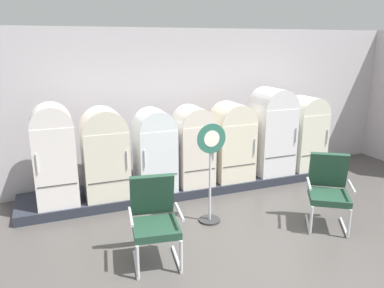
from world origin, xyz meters
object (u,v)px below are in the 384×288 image
at_px(refrigerator_3, 193,144).
at_px(sign_stand, 211,176).
at_px(refrigerator_1, 105,151).
at_px(refrigerator_2, 155,148).
at_px(refrigerator_4, 232,139).
at_px(armchair_right, 329,187).
at_px(refrigerator_0, 54,152).
at_px(refrigerator_6, 306,131).
at_px(refrigerator_5, 272,129).
at_px(armchair_left, 154,216).

relative_size(refrigerator_3, sign_stand, 0.92).
relative_size(refrigerator_1, sign_stand, 0.97).
relative_size(refrigerator_2, sign_stand, 0.92).
relative_size(refrigerator_4, armchair_right, 1.34).
bearing_deg(refrigerator_2, refrigerator_0, 179.18).
bearing_deg(refrigerator_0, refrigerator_4, -0.11).
distance_m(refrigerator_0, refrigerator_6, 4.66).
distance_m(refrigerator_0, refrigerator_5, 3.89).
bearing_deg(armchair_left, armchair_right, -0.56).
bearing_deg(refrigerator_2, sign_stand, -66.93).
bearing_deg(refrigerator_4, refrigerator_6, -0.68).
distance_m(refrigerator_0, refrigerator_3, 2.28).
relative_size(refrigerator_5, sign_stand, 1.08).
bearing_deg(refrigerator_3, refrigerator_2, -178.96).
bearing_deg(refrigerator_3, refrigerator_1, -179.97).
xyz_separation_m(refrigerator_6, sign_stand, (-2.58, -1.17, -0.20)).
bearing_deg(sign_stand, refrigerator_1, 138.13).
distance_m(armchair_left, sign_stand, 1.24).
height_order(refrigerator_3, armchair_right, refrigerator_3).
height_order(refrigerator_2, refrigerator_5, refrigerator_5).
bearing_deg(refrigerator_4, refrigerator_3, -179.68).
distance_m(refrigerator_5, armchair_left, 3.44).
bearing_deg(refrigerator_2, armchair_left, -106.26).
bearing_deg(sign_stand, refrigerator_5, 34.01).
relative_size(refrigerator_1, refrigerator_5, 0.89).
bearing_deg(refrigerator_0, armchair_right, -27.40).
relative_size(refrigerator_4, refrigerator_5, 0.86).
bearing_deg(refrigerator_5, refrigerator_2, -178.79).
bearing_deg(refrigerator_4, armchair_left, -137.03).
bearing_deg(refrigerator_3, refrigerator_4, 0.32).
bearing_deg(armchair_right, refrigerator_5, 82.39).
xyz_separation_m(refrigerator_4, armchair_right, (0.60, -1.88, -0.31)).
relative_size(refrigerator_0, refrigerator_6, 1.09).
bearing_deg(refrigerator_0, armchair_left, -60.65).
bearing_deg(refrigerator_2, armchair_right, -42.19).
relative_size(refrigerator_4, armchair_left, 1.34).
xyz_separation_m(armchair_left, armchair_right, (2.59, -0.03, 0.00)).
xyz_separation_m(refrigerator_5, refrigerator_6, (0.77, -0.05, -0.10)).
distance_m(refrigerator_3, refrigerator_5, 1.61).
relative_size(armchair_right, sign_stand, 0.70).
relative_size(armchair_left, armchair_right, 1.00).
xyz_separation_m(refrigerator_0, refrigerator_5, (3.89, 0.03, 0.03)).
relative_size(refrigerator_2, refrigerator_5, 0.85).
bearing_deg(refrigerator_2, refrigerator_1, 179.17).
height_order(armchair_left, sign_stand, sign_stand).
distance_m(refrigerator_0, armchair_right, 4.11).
bearing_deg(armchair_right, refrigerator_4, 107.71).
height_order(refrigerator_4, refrigerator_6, refrigerator_6).
height_order(refrigerator_1, sign_stand, refrigerator_1).
distance_m(refrigerator_1, armchair_right, 3.45).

